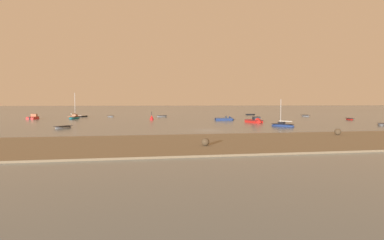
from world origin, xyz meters
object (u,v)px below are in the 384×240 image
at_px(rowboat_moored_0, 162,116).
at_px(rowboat_moored_2, 83,116).
at_px(rowboat_moored_1, 305,116).
at_px(rowboat_moored_4, 381,124).
at_px(rowboat_moored_5, 350,119).
at_px(rowboat_moored_7, 250,115).
at_px(rowboat_moored_3, 63,127).
at_px(sailboat_moored_0, 283,125).
at_px(rowboat_moored_6, 111,116).
at_px(channel_buoy, 152,118).
at_px(motorboat_moored_0, 34,118).
at_px(motorboat_moored_2, 227,119).
at_px(motorboat_moored_1, 256,122).
at_px(sailboat_moored_1, 74,118).

distance_m(rowboat_moored_0, rowboat_moored_2, 24.41).
relative_size(rowboat_moored_1, rowboat_moored_2, 0.97).
height_order(rowboat_moored_4, rowboat_moored_5, rowboat_moored_5).
relative_size(rowboat_moored_0, rowboat_moored_7, 1.06).
bearing_deg(rowboat_moored_2, rowboat_moored_3, 29.74).
height_order(sailboat_moored_0, rowboat_moored_4, sailboat_moored_0).
relative_size(rowboat_moored_6, channel_buoy, 1.42).
height_order(motorboat_moored_0, rowboat_moored_5, motorboat_moored_0).
bearing_deg(sailboat_moored_0, motorboat_moored_2, -24.35).
height_order(motorboat_moored_1, sailboat_moored_1, sailboat_moored_1).
xyz_separation_m(rowboat_moored_1, rowboat_moored_7, (-12.60, 15.84, -0.03)).
distance_m(rowboat_moored_7, channel_buoy, 46.85).
bearing_deg(rowboat_moored_0, rowboat_moored_5, -63.48).
relative_size(motorboat_moored_1, motorboat_moored_2, 1.13).
bearing_deg(rowboat_moored_7, rowboat_moored_4, 106.30).
relative_size(rowboat_moored_1, rowboat_moored_6, 1.33).
xyz_separation_m(rowboat_moored_4, rowboat_moored_6, (-54.05, 50.33, -0.01)).
relative_size(rowboat_moored_4, rowboat_moored_6, 1.07).
relative_size(motorboat_moored_0, rowboat_moored_0, 1.42).
bearing_deg(sailboat_moored_1, rowboat_moored_3, -165.46).
relative_size(motorboat_moored_0, motorboat_moored_1, 0.97).
relative_size(motorboat_moored_0, sailboat_moored_0, 1.03).
relative_size(rowboat_moored_0, rowboat_moored_3, 1.03).
distance_m(motorboat_moored_0, rowboat_moored_7, 70.20).
bearing_deg(rowboat_moored_7, rowboat_moored_5, 119.35).
distance_m(motorboat_moored_1, rowboat_moored_0, 39.72).
relative_size(motorboat_moored_1, rowboat_moored_3, 1.51).
xyz_separation_m(rowboat_moored_6, channel_buoy, (11.02, -21.33, 0.32)).
height_order(rowboat_moored_0, sailboat_moored_0, sailboat_moored_0).
height_order(rowboat_moored_6, channel_buoy, channel_buoy).
distance_m(rowboat_moored_3, rowboat_moored_4, 60.51).
bearing_deg(rowboat_moored_3, rowboat_moored_0, 7.27).
distance_m(rowboat_moored_0, rowboat_moored_5, 53.31).
bearing_deg(rowboat_moored_6, sailboat_moored_0, -176.91).
xyz_separation_m(rowboat_moored_4, rowboat_moored_5, (7.02, 19.82, 0.02)).
distance_m(rowboat_moored_1, rowboat_moored_4, 42.22).
height_order(motorboat_moored_0, rowboat_moored_1, motorboat_moored_0).
relative_size(rowboat_moored_3, rowboat_moored_6, 1.16).
height_order(motorboat_moored_2, rowboat_moored_4, motorboat_moored_2).
distance_m(sailboat_moored_0, motorboat_moored_2, 24.12).
relative_size(motorboat_moored_2, rowboat_moored_2, 1.13).
height_order(sailboat_moored_1, channel_buoy, sailboat_moored_1).
bearing_deg(channel_buoy, rowboat_moored_0, 76.08).
relative_size(motorboat_moored_0, rowboat_moored_2, 1.24).
relative_size(motorboat_moored_0, rowboat_moored_7, 1.51).
xyz_separation_m(rowboat_moored_0, rowboat_moored_5, (45.39, -27.95, 0.01)).
distance_m(rowboat_moored_5, channel_buoy, 50.88).
distance_m(rowboat_moored_1, rowboat_moored_2, 69.91).
distance_m(motorboat_moored_0, sailboat_moored_1, 10.67).
bearing_deg(rowboat_moored_5, rowboat_moored_2, 83.02).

